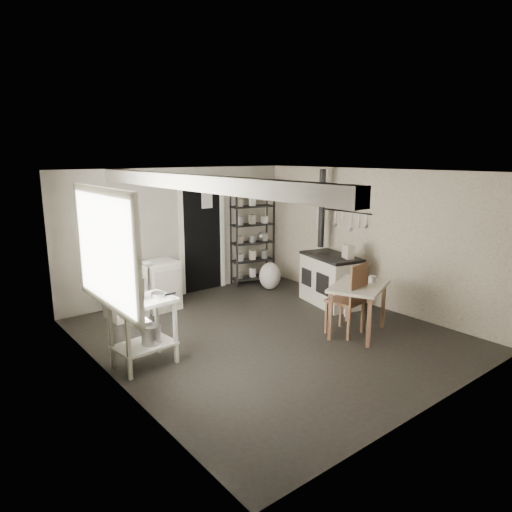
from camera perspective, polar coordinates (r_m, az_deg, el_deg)
floor at (r=6.63m, az=1.64°, el=-9.76°), size 5.00×5.00×0.00m
ceiling at (r=6.14m, az=1.77°, el=10.51°), size 5.00×5.00×0.00m
wall_back at (r=8.32m, az=-9.49°, el=2.91°), size 4.50×0.02×2.30m
wall_front at (r=4.73m, az=21.72°, el=-5.19°), size 4.50×0.02×2.30m
wall_left at (r=5.17m, az=-17.76°, el=-3.39°), size 0.02×5.00×2.30m
wall_right at (r=7.90m, az=14.29°, el=2.19°), size 0.02×5.00×2.30m
window at (r=5.28m, az=-18.49°, el=0.80°), size 0.12×1.76×1.28m
doorway at (r=8.54m, az=-6.72°, el=2.23°), size 0.96×0.10×2.08m
ceiling_beam at (r=5.45m, az=-8.04°, el=9.09°), size 0.18×5.00×0.18m
wallpaper_panel at (r=7.89m, az=14.24°, el=2.18°), size 0.01×5.00×2.30m
utensil_rail at (r=8.17m, az=10.83°, el=5.52°), size 0.06×1.20×0.44m
prep_table at (r=5.74m, az=-13.85°, el=-9.49°), size 0.78×0.59×0.84m
stockpot at (r=5.58m, az=-15.07°, el=-4.30°), size 0.33×0.33×0.29m
saucepan at (r=5.63m, az=-12.18°, el=-4.97°), size 0.18×0.18×0.09m
bucket at (r=5.73m, az=-12.98°, el=-9.64°), size 0.28×0.28×0.25m
base_cabinets at (r=7.58m, az=-13.98°, el=-3.59°), size 1.26×0.59×0.81m
mixing_bowl at (r=7.38m, az=-13.53°, el=-0.05°), size 0.26×0.26×0.06m
counter_cup at (r=7.21m, az=-16.08°, el=-0.37°), size 0.15×0.15×0.09m
shelf_rack at (r=8.97m, az=-0.46°, el=2.49°), size 0.89×0.48×1.78m
shelf_jar at (r=8.77m, az=-2.24°, el=4.99°), size 0.11×0.11×0.19m
storage_box_a at (r=8.69m, az=-1.31°, el=9.20°), size 0.36×0.32×0.22m
storage_box_b at (r=8.94m, az=0.40°, el=9.17°), size 0.29×0.27×0.19m
stove at (r=7.91m, az=9.29°, el=-2.85°), size 0.82×1.19×0.85m
stovepipe at (r=8.14m, az=8.21°, el=5.87°), size 0.14×0.14×1.42m
side_ledge at (r=7.78m, az=11.84°, el=-3.29°), size 0.57×0.42×0.78m
oats_box at (r=7.57m, az=11.47°, el=0.81°), size 0.19×0.23×0.31m
work_table at (r=6.70m, az=12.60°, el=-6.38°), size 1.14×1.00×0.73m
table_cup at (r=6.73m, az=14.39°, el=-2.56°), size 0.11×0.11×0.10m
chair at (r=6.63m, az=11.10°, el=-5.53°), size 0.50×0.51×1.06m
flour_sack at (r=8.70m, az=1.77°, el=-2.63°), size 0.54×0.51×0.52m
floor_crock at (r=7.45m, az=11.36°, el=-6.85°), size 0.14×0.14×0.14m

